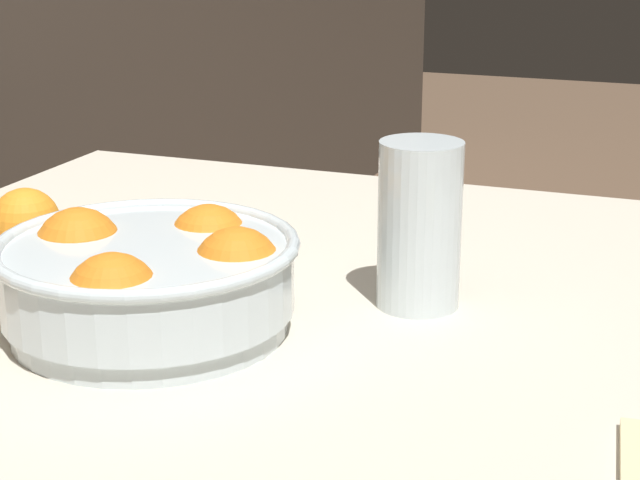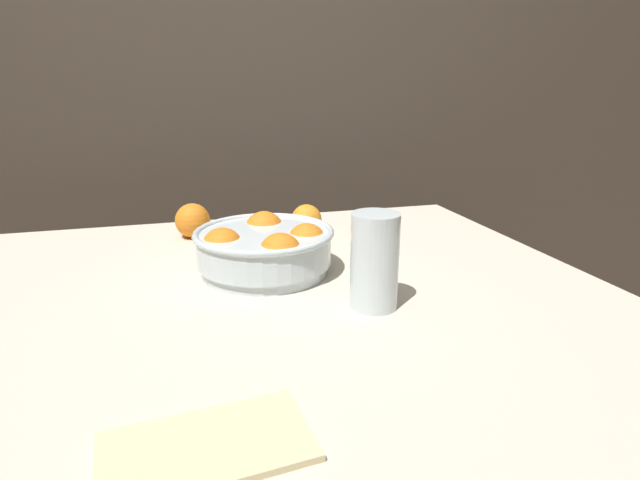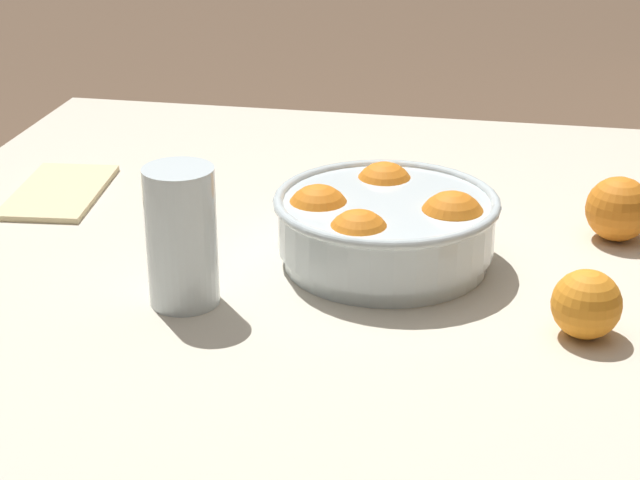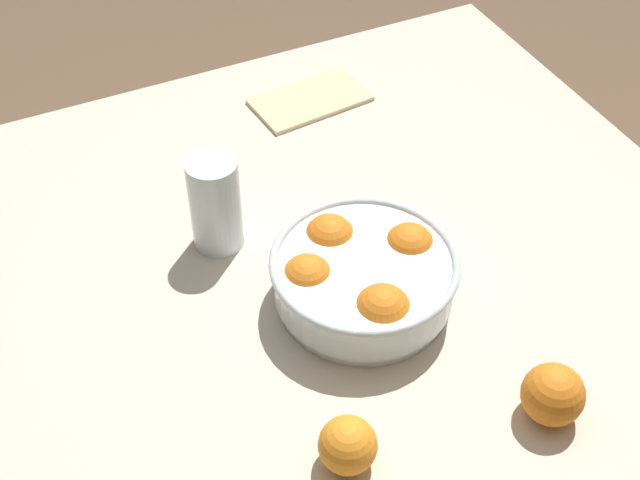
{
  "view_description": "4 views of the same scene",
  "coord_description": "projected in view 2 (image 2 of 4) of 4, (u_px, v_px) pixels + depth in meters",
  "views": [
    {
      "loc": [
        -0.76,
        -0.34,
        1.08
      ],
      "look_at": [
        0.11,
        -0.01,
        0.78
      ],
      "focal_mm": 60.0,
      "sensor_mm": 36.0,
      "label": 1
    },
    {
      "loc": [
        -0.14,
        -0.78,
        1.06
      ],
      "look_at": [
        0.09,
        0.02,
        0.8
      ],
      "focal_mm": 28.0,
      "sensor_mm": 36.0,
      "label": 2
    },
    {
      "loc": [
        1.15,
        0.25,
        1.26
      ],
      "look_at": [
        0.08,
        0.05,
        0.78
      ],
      "focal_mm": 60.0,
      "sensor_mm": 36.0,
      "label": 3
    },
    {
      "loc": [
        0.42,
        0.86,
        1.68
      ],
      "look_at": [
        0.03,
        0.04,
        0.79
      ],
      "focal_mm": 50.0,
      "sensor_mm": 36.0,
      "label": 4
    }
  ],
  "objects": [
    {
      "name": "orange_loose_front",
      "position": [
        193.0,
        221.0,
        1.17
      ],
      "size": [
        0.08,
        0.08,
        0.08
      ],
      "primitive_type": "sphere",
      "color": "orange",
      "rests_on": "dining_table"
    },
    {
      "name": "juice_glass",
      "position": [
        374.0,
        265.0,
        0.79
      ],
      "size": [
        0.08,
        0.08,
        0.16
      ],
      "color": "#F4A314",
      "rests_on": "dining_table"
    },
    {
      "name": "orange_loose_near_bowl",
      "position": [
        307.0,
        219.0,
        1.19
      ],
      "size": [
        0.07,
        0.07,
        0.07
      ],
      "primitive_type": "sphere",
      "color": "orange",
      "rests_on": "dining_table"
    },
    {
      "name": "back_wall",
      "position": [
        214.0,
        8.0,
        1.59
      ],
      "size": [
        8.0,
        0.05,
        2.6
      ],
      "primitive_type": "cube",
      "color": "#4C4238",
      "rests_on": "ground_plane"
    },
    {
      "name": "napkin",
      "position": [
        207.0,
        447.0,
        0.49
      ],
      "size": [
        0.22,
        0.13,
        0.01
      ],
      "primitive_type": "cube",
      "rotation": [
        0.0,
        0.0,
        0.1
      ],
      "color": "beige",
      "rests_on": "dining_table"
    },
    {
      "name": "dining_table",
      "position": [
        277.0,
        331.0,
        0.88
      ],
      "size": [
        1.19,
        1.07,
        0.72
      ],
      "color": "beige",
      "rests_on": "ground_plane"
    },
    {
      "name": "fruit_bowl",
      "position": [
        265.0,
        248.0,
        0.95
      ],
      "size": [
        0.27,
        0.27,
        0.1
      ],
      "color": "silver",
      "rests_on": "dining_table"
    }
  ]
}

